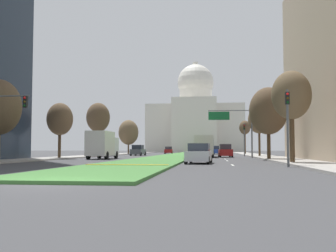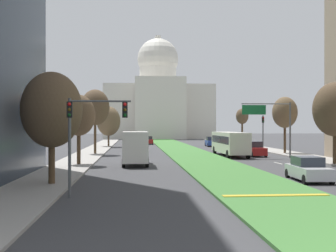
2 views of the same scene
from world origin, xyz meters
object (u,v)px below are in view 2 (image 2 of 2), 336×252
capitol_building (158,102)px  sedan_very_far (148,140)px  street_tree_left_distant (109,121)px  street_tree_right_mid (335,110)px  street_tree_left_far (95,108)px  sedan_far_horizon (211,142)px  city_bus (230,142)px  sedan_lead_stopped (308,169)px  sedan_distant (136,146)px  street_tree_left_near (52,110)px  sedan_midblock (254,149)px  overhead_guide_sign (272,118)px  box_truck_delivery (135,148)px  street_tree_left_mid (79,116)px  street_tree_right_far (285,113)px  street_tree_right_distant (242,117)px  traffic_light_near_left (86,125)px  traffic_light_far_right (263,129)px

capitol_building → sedan_very_far: size_ratio=7.40×
street_tree_left_distant → street_tree_right_mid: bearing=-57.3°
street_tree_left_far → sedan_far_horizon: bearing=47.8°
street_tree_right_mid → city_bus: 15.29m
street_tree_right_mid → street_tree_left_far: bearing=145.3°
street_tree_left_distant → sedan_lead_stopped: street_tree_left_distant is taller
sedan_distant → city_bus: bearing=-40.1°
street_tree_left_near → street_tree_right_mid: 26.94m
street_tree_left_far → street_tree_left_near: bearing=-90.3°
sedan_midblock → street_tree_left_near: bearing=-129.2°
city_bus → overhead_guide_sign: bearing=-41.8°
street_tree_left_distant → sedan_midblock: (19.18, -24.17, -3.71)m
sedan_far_horizon → box_truck_delivery: 38.90m
street_tree_left_mid → street_tree_right_far: 28.91m
street_tree_right_distant → city_bus: street_tree_right_distant is taller
sedan_far_horizon → capitol_building: bearing=97.4°
street_tree_left_near → street_tree_right_mid: size_ratio=0.90×
traffic_light_near_left → sedan_very_far: (5.34, 63.46, -3.02)m
street_tree_left_near → street_tree_left_distant: (0.69, 48.52, -0.17)m
street_tree_left_far → street_tree_right_far: 24.92m
street_tree_left_far → sedan_very_far: (7.82, 30.35, -5.33)m
box_truck_delivery → city_bus: size_ratio=0.58×
sedan_lead_stopped → capitol_building: bearing=92.6°
sedan_very_far → traffic_light_far_right: bearing=-61.4°
traffic_light_far_right → street_tree_right_far: (1.94, -3.27, 2.18)m
traffic_light_near_left → street_tree_right_distant: 57.47m
street_tree_left_distant → city_bus: size_ratio=0.65×
street_tree_right_distant → sedan_distant: (-19.22, -13.82, -4.50)m
traffic_light_far_right → street_tree_left_mid: 29.13m
sedan_lead_stopped → box_truck_delivery: 16.98m
traffic_light_near_left → street_tree_left_mid: size_ratio=0.78×
overhead_guide_sign → sedan_lead_stopped: overhead_guide_sign is taller
overhead_guide_sign → street_tree_left_distant: size_ratio=0.91×
street_tree_left_near → street_tree_right_mid: (24.14, 11.95, 0.56)m
traffic_light_far_right → overhead_guide_sign: bearing=-101.5°
traffic_light_far_right → sedan_far_horizon: 19.04m
street_tree_right_distant → sedan_lead_stopped: street_tree_right_distant is taller
street_tree_left_distant → sedan_midblock: street_tree_left_distant is taller
street_tree_left_near → sedan_distant: 35.37m
capitol_building → street_tree_left_distant: capitol_building is taller
street_tree_left_far → sedan_distant: bearing=49.5°
overhead_guide_sign → sedan_far_horizon: bearing=93.8°
street_tree_left_far → street_tree_right_far: (24.90, -0.70, -0.61)m
traffic_light_far_right → sedan_distant: (-17.71, 3.57, -2.47)m
sedan_far_horizon → box_truck_delivery: (-13.95, -36.30, 0.86)m
street_tree_left_near → box_truck_delivery: street_tree_left_near is taller
street_tree_right_distant → sedan_far_horizon: 7.13m
street_tree_left_far → city_bus: bearing=-12.1°
street_tree_right_distant → sedan_distant: bearing=-144.3°
traffic_light_far_right → city_bus: bearing=-134.7°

